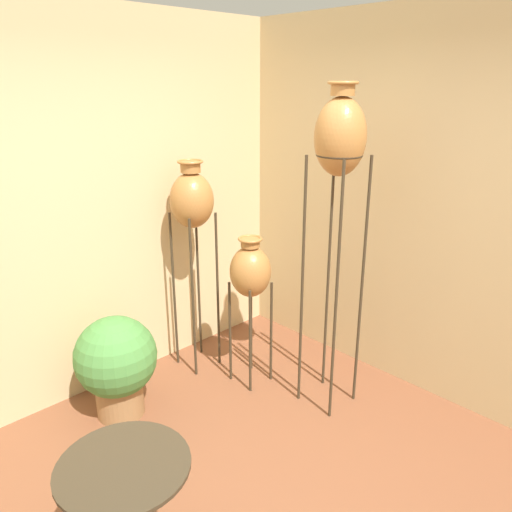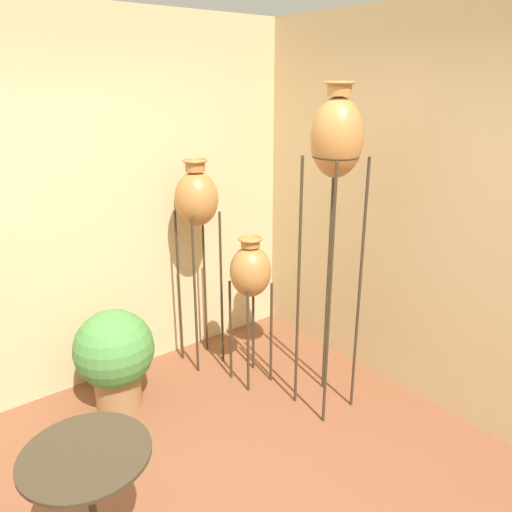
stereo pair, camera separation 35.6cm
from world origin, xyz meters
name	(u,v)px [view 2 (the right image)]	position (x,y,z in m)	size (l,w,h in m)	color
wall_back	(58,213)	(0.00, 1.94, 1.35)	(7.82, 0.06, 2.70)	#D1B784
wall_right	(473,226)	(1.94, 0.00, 1.35)	(0.06, 7.82, 2.70)	#D1B784
vase_stand_tall	(336,145)	(1.29, 0.58, 1.84)	(0.32, 0.32, 2.20)	#382D1E
vase_stand_medium	(197,202)	(0.92, 1.63, 1.35)	(0.33, 0.33, 1.67)	#382D1E
vase_stand_short	(250,272)	(1.07, 1.15, 0.89)	(0.30, 0.30, 1.16)	#382D1E
side_table	(90,488)	(-0.50, 0.28, 0.52)	(0.56, 0.56, 0.72)	#382D1E
potted_plant	(115,355)	(0.12, 1.48, 0.41)	(0.55, 0.55, 0.73)	olive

